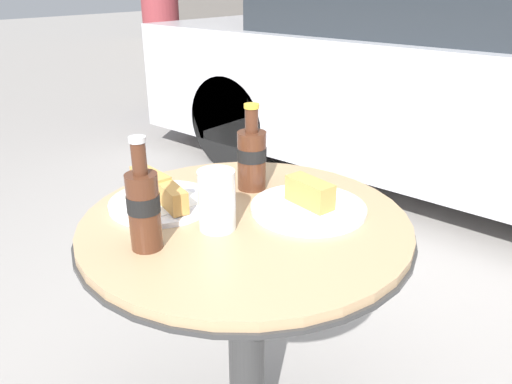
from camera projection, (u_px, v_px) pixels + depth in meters
bistro_table at (246, 280)px, 1.15m from camera, size 0.73×0.73×0.71m
cola_bottle_left at (252, 156)px, 1.21m from camera, size 0.07×0.07×0.21m
cola_bottle_right at (144, 206)px, 0.94m from camera, size 0.06×0.06×0.22m
drinking_glass at (217, 203)px, 1.02m from camera, size 0.08×0.08×0.13m
lunch_plate_near at (309, 204)px, 1.12m from camera, size 0.26×0.26×0.07m
lunch_plate_far at (161, 197)px, 1.14m from camera, size 0.24×0.24×0.07m
parked_car at (471, 73)px, 2.96m from camera, size 4.10×1.71×1.43m
pedestrian at (160, 13)px, 4.38m from camera, size 0.32×0.32×1.58m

